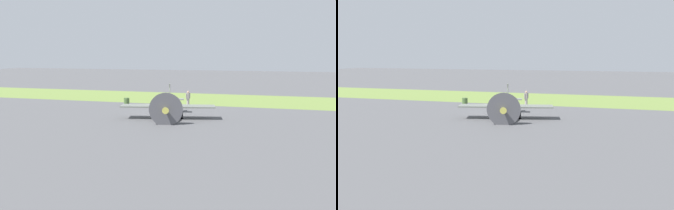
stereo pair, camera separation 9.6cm
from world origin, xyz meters
The scene contains 5 objects.
ground_plane centered at (0.00, 0.00, 0.00)m, with size 160.00×160.00×0.00m, color #515154.
grass_verge centered at (0.00, -11.63, 0.00)m, with size 120.00×11.00×0.01m, color olive.
airplane_lead centered at (-0.63, 1.88, 1.26)m, with size 8.49×6.78×3.01m.
ground_crew_chief centered at (-1.06, -5.05, 0.91)m, with size 0.40×0.54×1.73m.
fuel_drum centered at (5.58, -3.73, 0.45)m, with size 0.60×0.60×0.90m, color #476633.
Camera 1 is at (-8.33, 30.89, 5.88)m, focal length 36.24 mm.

